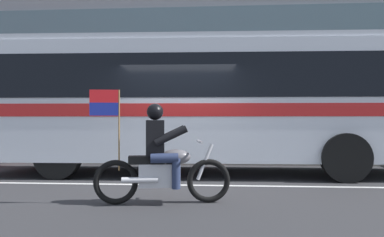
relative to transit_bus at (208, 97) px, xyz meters
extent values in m
plane|color=#2B2B2D|center=(-0.61, -1.19, -1.88)|extent=(60.00, 60.00, 0.00)
cube|color=#A39E93|center=(-0.61, 3.91, -1.81)|extent=(28.00, 3.80, 0.15)
cube|color=silver|center=(-0.61, -1.79, -1.88)|extent=(26.60, 0.14, 0.01)
cube|color=#4C606B|center=(-0.61, 5.77, 3.15)|extent=(25.76, 0.10, 1.40)
cube|color=silver|center=(0.00, 0.01, -0.15)|extent=(10.71, 2.85, 2.70)
cube|color=black|center=(0.00, 0.01, 0.40)|extent=(9.86, 2.87, 0.96)
cube|color=red|center=(0.00, 0.01, -0.35)|extent=(10.50, 2.87, 0.28)
cube|color=#ADB1BA|center=(0.00, 0.01, 1.26)|extent=(10.50, 2.72, 0.16)
cylinder|color=black|center=(-3.30, -1.17, -1.36)|extent=(1.04, 0.30, 1.04)
cylinder|color=black|center=(2.93, -1.17, -1.36)|extent=(1.04, 0.30, 1.04)
torus|color=black|center=(0.13, -3.48, -1.54)|extent=(0.70, 0.21, 0.69)
torus|color=black|center=(-1.30, -3.73, -1.54)|extent=(0.70, 0.21, 0.69)
cube|color=silver|center=(-0.63, -3.61, -1.44)|extent=(0.68, 0.39, 0.36)
ellipsoid|color=#59565B|center=(-0.39, -3.57, -1.16)|extent=(0.52, 0.36, 0.24)
cube|color=black|center=(-0.83, -3.65, -1.20)|extent=(0.60, 0.35, 0.12)
cylinder|color=silver|center=(0.07, -3.49, -1.24)|extent=(0.28, 0.10, 0.58)
cylinder|color=silver|center=(-0.01, -3.50, -0.92)|extent=(0.15, 0.64, 0.04)
cylinder|color=silver|center=(-0.90, -3.82, -1.49)|extent=(0.56, 0.19, 0.09)
cube|color=black|center=(-0.70, -3.63, -0.86)|extent=(0.34, 0.40, 0.56)
sphere|color=black|center=(-0.70, -3.63, -0.45)|extent=(0.26, 0.26, 0.26)
cylinder|color=#232D4C|center=(-0.60, -3.42, -1.16)|extent=(0.44, 0.22, 0.15)
cylinder|color=#232D4C|center=(-0.42, -3.39, -1.40)|extent=(0.13, 0.13, 0.46)
cylinder|color=#232D4C|center=(-0.53, -3.78, -1.16)|extent=(0.44, 0.22, 0.15)
cylinder|color=#232D4C|center=(-0.35, -3.75, -1.40)|extent=(0.13, 0.13, 0.46)
cylinder|color=black|center=(-0.50, -3.39, -0.82)|extent=(0.53, 0.20, 0.32)
cylinder|color=black|center=(-0.43, -3.78, -0.82)|extent=(0.53, 0.20, 0.32)
cylinder|color=olive|center=(-1.25, -3.72, -0.73)|extent=(0.02, 0.02, 1.25)
cube|color=red|center=(-1.47, -3.76, -0.21)|extent=(0.44, 0.10, 0.20)
cube|color=navy|center=(-1.47, -3.76, -0.41)|extent=(0.44, 0.10, 0.20)
cylinder|color=red|center=(-0.82, 2.49, -1.44)|extent=(0.22, 0.22, 0.58)
sphere|color=red|center=(-0.82, 2.49, -1.08)|extent=(0.20, 0.20, 0.20)
cylinder|color=red|center=(-0.82, 2.35, -1.41)|extent=(0.09, 0.10, 0.09)
camera|label=1|loc=(0.37, -9.86, -0.59)|focal=37.76mm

